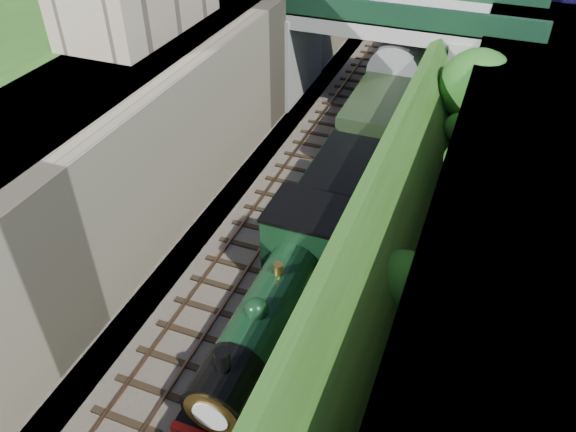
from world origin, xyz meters
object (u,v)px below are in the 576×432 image
at_px(tree, 479,89).
at_px(tender, 339,196).
at_px(road_bridge, 400,45).
at_px(locomotive, 277,306).

relative_size(tree, tender, 1.10).
height_order(road_bridge, tender, road_bridge).
bearing_deg(tree, locomotive, -108.51).
xyz_separation_m(road_bridge, tender, (0.26, -12.37, -2.46)).
xyz_separation_m(tree, tender, (-4.71, -6.72, -3.03)).
xyz_separation_m(locomotive, tender, (-0.00, 7.36, -0.27)).
bearing_deg(locomotive, tree, 71.49).
bearing_deg(tender, road_bridge, 91.18).
bearing_deg(road_bridge, locomotive, -89.26).
height_order(tree, tender, tree).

